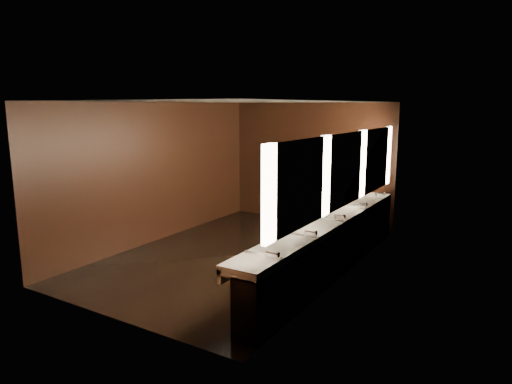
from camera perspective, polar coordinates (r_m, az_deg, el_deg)
floor at (r=8.55m, az=-1.96°, el=-7.89°), size 6.00×6.00×0.00m
ceiling at (r=8.10m, az=-2.09°, el=11.23°), size 4.00×6.00×0.02m
wall_back at (r=10.81m, az=6.79°, el=3.61°), size 4.00×0.02×2.80m
wall_front at (r=5.99m, az=-18.06°, el=-2.66°), size 4.00×0.02×2.80m
wall_left at (r=9.45m, az=-12.20°, el=2.41°), size 0.02×6.00×2.80m
wall_right at (r=7.32m, az=11.17°, el=0.05°), size 0.02×6.00×2.80m
sink_counter at (r=7.60m, az=9.45°, el=-6.51°), size 0.55×5.40×1.01m
mirror_band at (r=7.27m, az=11.12°, el=2.78°), size 0.06×5.03×1.15m
person at (r=7.48m, az=3.98°, el=-3.70°), size 0.64×0.75×1.74m
trash_bin at (r=6.65m, az=3.33°, el=-10.92°), size 0.40×0.40×0.56m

